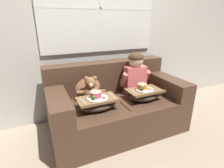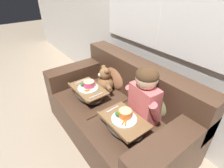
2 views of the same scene
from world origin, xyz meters
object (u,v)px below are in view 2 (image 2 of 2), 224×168
(couch, at_px, (119,112))
(throw_pillow_behind_child, at_px, (156,98))
(teddy_bear, at_px, (105,81))
(throw_pillow_behind_teddy, at_px, (116,74))
(child_figure, at_px, (145,93))
(lap_tray_child, at_px, (124,124))
(lap_tray_teddy, at_px, (88,92))

(couch, height_order, throw_pillow_behind_child, couch)
(teddy_bear, bearing_deg, throw_pillow_behind_teddy, 89.58)
(child_figure, xyz_separation_m, lap_tray_child, (-0.00, -0.23, -0.23))
(throw_pillow_behind_teddy, xyz_separation_m, lap_tray_child, (0.62, -0.40, -0.11))
(lap_tray_teddy, bearing_deg, teddy_bear, 90.04)
(throw_pillow_behind_child, bearing_deg, child_figure, -90.03)
(child_figure, bearing_deg, couch, -172.95)
(throw_pillow_behind_teddy, relative_size, lap_tray_child, 0.93)
(teddy_bear, bearing_deg, lap_tray_teddy, -89.96)
(throw_pillow_behind_teddy, xyz_separation_m, teddy_bear, (-0.00, -0.17, -0.04))
(child_figure, xyz_separation_m, teddy_bear, (-0.62, -0.00, -0.17))
(lap_tray_teddy, bearing_deg, lap_tray_child, 0.01)
(lap_tray_child, bearing_deg, teddy_bear, 159.63)
(throw_pillow_behind_child, relative_size, lap_tray_child, 0.92)
(child_figure, height_order, lap_tray_child, child_figure)
(couch, relative_size, child_figure, 3.00)
(lap_tray_child, height_order, lap_tray_teddy, lap_tray_teddy)
(throw_pillow_behind_teddy, distance_m, teddy_bear, 0.17)
(child_figure, bearing_deg, teddy_bear, -179.70)
(throw_pillow_behind_teddy, height_order, lap_tray_child, throw_pillow_behind_teddy)
(couch, bearing_deg, child_figure, 7.05)
(lap_tray_child, relative_size, lap_tray_teddy, 0.95)
(throw_pillow_behind_teddy, bearing_deg, child_figure, -14.88)
(child_figure, relative_size, lap_tray_child, 1.31)
(couch, height_order, teddy_bear, couch)
(throw_pillow_behind_teddy, bearing_deg, teddy_bear, -90.42)
(couch, height_order, lap_tray_child, couch)
(throw_pillow_behind_teddy, height_order, child_figure, child_figure)
(lap_tray_teddy, bearing_deg, throw_pillow_behind_child, 32.66)
(couch, bearing_deg, lap_tray_child, -32.30)
(teddy_bear, xyz_separation_m, lap_tray_teddy, (0.00, -0.23, -0.06))
(throw_pillow_behind_child, relative_size, throw_pillow_behind_teddy, 0.98)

